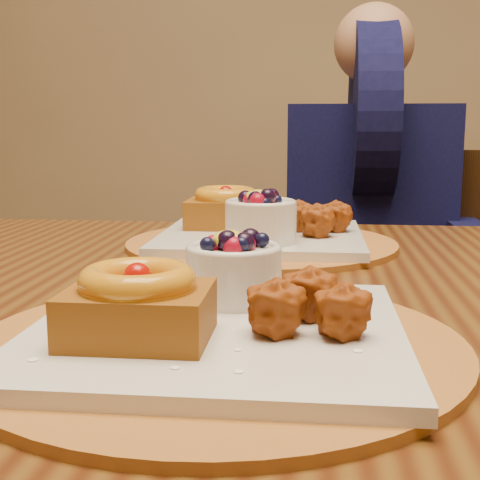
{
  "coord_description": "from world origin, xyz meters",
  "views": [
    {
      "loc": [
        0.0,
        -0.72,
        0.93
      ],
      "look_at": [
        -0.05,
        -0.19,
        0.83
      ],
      "focal_mm": 50.0,
      "sensor_mm": 36.0,
      "label": 1
    }
  ],
  "objects_px": {
    "dining_table": "(246,350)",
    "place_setting_near": "(215,319)",
    "diner": "(370,181)",
    "chair_far": "(377,326)",
    "place_setting_far": "(259,229)"
  },
  "relations": [
    {
      "from": "place_setting_near",
      "to": "chair_far",
      "type": "bearing_deg",
      "value": 77.03
    },
    {
      "from": "place_setting_far",
      "to": "diner",
      "type": "height_order",
      "value": "diner"
    },
    {
      "from": "dining_table",
      "to": "place_setting_far",
      "type": "xyz_separation_m",
      "value": [
        -0.0,
        0.21,
        0.1
      ]
    },
    {
      "from": "diner",
      "to": "place_setting_near",
      "type": "bearing_deg",
      "value": -88.95
    },
    {
      "from": "dining_table",
      "to": "place_setting_near",
      "type": "relative_size",
      "value": 4.21
    },
    {
      "from": "place_setting_far",
      "to": "diner",
      "type": "bearing_deg",
      "value": 71.9
    },
    {
      "from": "chair_far",
      "to": "diner",
      "type": "relative_size",
      "value": 1.16
    },
    {
      "from": "dining_table",
      "to": "place_setting_far",
      "type": "height_order",
      "value": "place_setting_far"
    },
    {
      "from": "place_setting_near",
      "to": "diner",
      "type": "bearing_deg",
      "value": 79.1
    },
    {
      "from": "dining_table",
      "to": "chair_far",
      "type": "bearing_deg",
      "value": 73.62
    },
    {
      "from": "dining_table",
      "to": "diner",
      "type": "xyz_separation_m",
      "value": [
        0.2,
        0.84,
        0.12
      ]
    },
    {
      "from": "diner",
      "to": "chair_far",
      "type": "bearing_deg",
      "value": -66.03
    },
    {
      "from": "chair_far",
      "to": "place_setting_far",
      "type": "bearing_deg",
      "value": -98.98
    },
    {
      "from": "place_setting_near",
      "to": "dining_table",
      "type": "bearing_deg",
      "value": 89.42
    },
    {
      "from": "dining_table",
      "to": "place_setting_far",
      "type": "distance_m",
      "value": 0.24
    }
  ]
}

